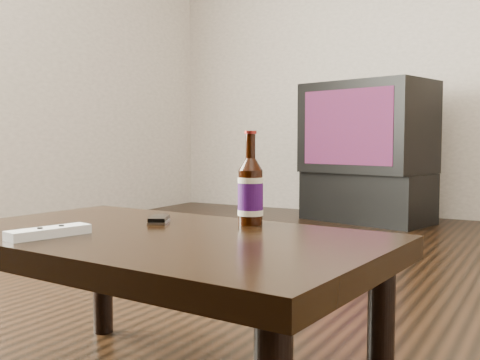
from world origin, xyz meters
The scene contains 8 objects.
floor centered at (0.00, 0.00, -0.01)m, with size 5.00×6.00×0.01m, color black.
wall_back centered at (0.00, 3.01, 1.35)m, with size 5.00×0.02×2.70m, color beige.
tv_stand centered at (-0.63, 2.56, 0.18)m, with size 0.90×0.45×0.36m, color black.
tv centered at (-0.63, 2.56, 0.69)m, with size 0.99×0.75×0.66m.
coffee_table centered at (-0.21, -0.47, 0.33)m, with size 1.07×0.68×0.39m.
beer_bottle centered at (-0.08, -0.25, 0.47)m, with size 0.08×0.08×0.23m.
phone centered at (-0.31, -0.34, 0.39)m, with size 0.08×0.10×0.02m.
remote centered at (-0.38, -0.63, 0.40)m, with size 0.09×0.19×0.02m.
Camera 1 is at (0.58, -1.48, 0.59)m, focal length 42.00 mm.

